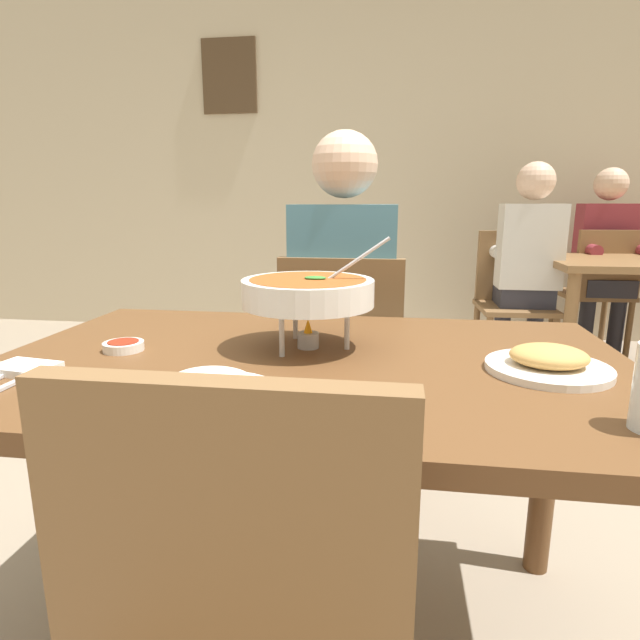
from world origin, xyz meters
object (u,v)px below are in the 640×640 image
dining_table_far (633,282)px  patron_bg_left (527,258)px  chair_bg_left (512,294)px  chair_diner_main (343,363)px  patron_bg_middle (605,251)px  appetizer_plate (548,362)px  sauce_dish (124,346)px  curry_bowl (308,293)px  rice_plate (210,390)px  chair_bg_middle (599,286)px  dining_table_main (310,403)px  diner_main (344,297)px

dining_table_far → patron_bg_left: (-0.61, 0.00, 0.13)m
dining_table_far → chair_bg_left: chair_bg_left is taller
chair_diner_main → patron_bg_middle: 2.64m
appetizer_plate → sauce_dish: (-0.91, 0.02, -0.01)m
appetizer_plate → sauce_dish: appetizer_plate is taller
patron_bg_left → dining_table_far: bearing=-0.2°
sauce_dish → patron_bg_left: size_ratio=0.07×
dining_table_far → curry_bowl: bearing=-126.5°
rice_plate → sauce_dish: (-0.30, 0.27, -0.01)m
dining_table_far → chair_bg_left: (-0.67, 0.09, -0.10)m
chair_bg_middle → dining_table_main: bearing=-120.0°
dining_table_far → patron_bg_middle: patron_bg_middle is taller
appetizer_plate → chair_bg_middle: 2.98m
sauce_dish → rice_plate: bearing=-41.4°
sauce_dish → patron_bg_middle: bearing=53.8°
dining_table_far → patron_bg_left: patron_bg_left is taller
rice_plate → chair_bg_middle: chair_bg_middle is taller
curry_bowl → rice_plate: size_ratio=1.39×
dining_table_main → rice_plate: bearing=-114.3°
dining_table_main → dining_table_far: bearing=54.7°
diner_main → dining_table_far: diner_main is taller
diner_main → dining_table_far: (1.58, 1.49, -0.13)m
patron_bg_middle → dining_table_far: bearing=-93.3°
chair_bg_left → patron_bg_left: patron_bg_left is taller
rice_plate → sauce_dish: bearing=138.6°
diner_main → dining_table_main: bearing=-90.0°
curry_bowl → patron_bg_left: patron_bg_left is taller
patron_bg_left → appetizer_plate: bearing=-102.1°
dining_table_far → patron_bg_middle: bearing=86.7°
chair_diner_main → diner_main: diner_main is taller
dining_table_main → curry_bowl: 0.25m
rice_plate → appetizer_plate: size_ratio=1.00×
diner_main → curry_bowl: 0.69m
dining_table_main → sauce_dish: size_ratio=15.19×
dining_table_far → chair_bg_left: bearing=172.5°
diner_main → chair_bg_left: size_ratio=1.46×
chair_bg_middle → patron_bg_left: (-0.61, -0.49, 0.24)m
appetizer_plate → rice_plate: bearing=-157.9°
chair_diner_main → chair_bg_left: 1.85m
chair_diner_main → appetizer_plate: bearing=-57.2°
dining_table_far → patron_bg_left: size_ratio=0.76×
chair_diner_main → chair_bg_middle: (1.58, 2.01, 0.00)m
rice_plate → sauce_dish: 0.41m
dining_table_main → sauce_dish: bearing=-179.0°
chair_bg_left → patron_bg_middle: patron_bg_middle is taller
dining_table_far → patron_bg_middle: 0.57m
diner_main → patron_bg_middle: same height
dining_table_far → chair_bg_left: 0.68m
dining_table_main → sauce_dish: sauce_dish is taller
chair_diner_main → appetizer_plate: (0.48, -0.75, 0.26)m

